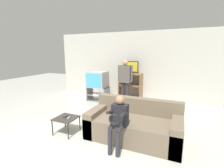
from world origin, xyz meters
name	(u,v)px	position (x,y,z in m)	size (l,w,h in m)	color
ground_plane	(61,156)	(0.00, 0.00, 0.00)	(18.00, 18.00, 0.00)	beige
wall_back	(131,66)	(0.00, 4.18, 1.30)	(6.40, 0.06, 2.60)	beige
tv_stand	(98,94)	(-0.99, 3.26, 0.27)	(0.77, 0.49, 0.54)	#939399
television_main	(97,79)	(-1.00, 3.24, 0.83)	(0.68, 0.62, 0.58)	#B2B2B7
media_shelf	(130,86)	(0.09, 3.88, 0.53)	(0.86, 0.46, 1.04)	#8E6642
television_flat	(131,68)	(0.08, 3.90, 1.25)	(0.58, 0.20, 0.45)	black
folding_stool	(106,99)	(-0.02, 1.94, 0.54)	(0.41, 0.43, 0.66)	black
snack_table	(66,119)	(-0.46, 0.73, 0.33)	(0.48, 0.48, 0.37)	#38332D
remote_control_black	(66,116)	(-0.48, 0.77, 0.38)	(0.04, 0.14, 0.02)	#232328
remote_control_white	(69,118)	(-0.38, 0.74, 0.38)	(0.04, 0.14, 0.02)	gray
couch	(134,125)	(1.00, 1.15, 0.28)	(1.93, 0.94, 0.80)	#756651
person_standing_adult	(125,78)	(0.08, 3.24, 0.95)	(0.53, 0.20, 1.57)	#2D2D33
person_seated_child	(118,118)	(0.85, 0.62, 0.62)	(0.33, 0.43, 1.04)	#2D2D38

